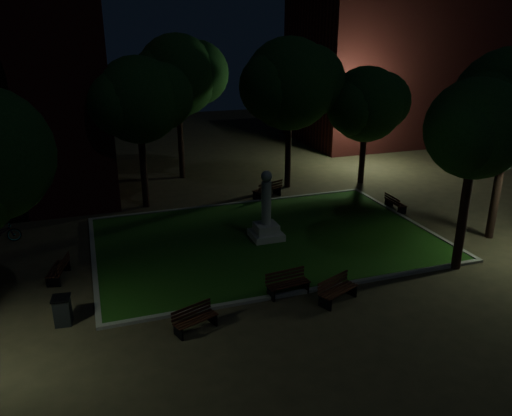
{
  "coord_description": "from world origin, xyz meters",
  "views": [
    {
      "loc": [
        -7.29,
        -17.85,
        9.13
      ],
      "look_at": [
        -0.83,
        1.0,
        1.98
      ],
      "focal_mm": 35.0,
      "sensor_mm": 36.0,
      "label": 1
    }
  ],
  "objects_px": {
    "monument": "(266,220)",
    "trash_bin": "(63,310)",
    "bench_near_right": "(337,290)",
    "bench_right_side": "(395,203)",
    "bench_west_near": "(195,319)",
    "bench_left_side": "(60,269)",
    "bench_far_side": "(268,190)",
    "bench_near_left": "(287,284)"
  },
  "relations": [
    {
      "from": "monument",
      "to": "trash_bin",
      "type": "relative_size",
      "value": 3.22
    },
    {
      "from": "bench_left_side",
      "to": "bench_far_side",
      "type": "xyz_separation_m",
      "value": [
        11.04,
        6.67,
        0.07
      ]
    },
    {
      "from": "monument",
      "to": "bench_right_side",
      "type": "distance_m",
      "value": 8.01
    },
    {
      "from": "monument",
      "to": "trash_bin",
      "type": "height_order",
      "value": "monument"
    },
    {
      "from": "bench_far_side",
      "to": "bench_near_left",
      "type": "bearing_deg",
      "value": 50.96
    },
    {
      "from": "monument",
      "to": "bench_left_side",
      "type": "height_order",
      "value": "monument"
    },
    {
      "from": "trash_bin",
      "to": "bench_left_side",
      "type": "bearing_deg",
      "value": 93.24
    },
    {
      "from": "bench_left_side",
      "to": "monument",
      "type": "bearing_deg",
      "value": 111.0
    },
    {
      "from": "bench_near_right",
      "to": "bench_left_side",
      "type": "xyz_separation_m",
      "value": [
        -9.36,
        4.97,
        -0.02
      ]
    },
    {
      "from": "bench_near_left",
      "to": "bench_near_right",
      "type": "bearing_deg",
      "value": -41.36
    },
    {
      "from": "bench_west_near",
      "to": "trash_bin",
      "type": "xyz_separation_m",
      "value": [
        -4.0,
        1.72,
        0.12
      ]
    },
    {
      "from": "trash_bin",
      "to": "bench_right_side",
      "type": "bearing_deg",
      "value": 19.7
    },
    {
      "from": "bench_near_left",
      "to": "bench_right_side",
      "type": "xyz_separation_m",
      "value": [
        8.83,
        6.46,
        -0.04
      ]
    },
    {
      "from": "monument",
      "to": "bench_right_side",
      "type": "relative_size",
      "value": 2.16
    },
    {
      "from": "bench_far_side",
      "to": "trash_bin",
      "type": "xyz_separation_m",
      "value": [
        -10.85,
        -10.07,
        0.04
      ]
    },
    {
      "from": "bench_west_near",
      "to": "trash_bin",
      "type": "bearing_deg",
      "value": 136.37
    },
    {
      "from": "trash_bin",
      "to": "bench_near_right",
      "type": "bearing_deg",
      "value": -9.72
    },
    {
      "from": "bench_near_right",
      "to": "bench_right_side",
      "type": "xyz_separation_m",
      "value": [
        7.36,
        7.49,
        -0.04
      ]
    },
    {
      "from": "bench_near_right",
      "to": "bench_left_side",
      "type": "distance_m",
      "value": 10.59
    },
    {
      "from": "monument",
      "to": "bench_near_left",
      "type": "xyz_separation_m",
      "value": [
        -0.98,
        -4.96,
        -0.54
      ]
    },
    {
      "from": "bench_near_right",
      "to": "bench_left_side",
      "type": "bearing_deg",
      "value": 128.59
    },
    {
      "from": "bench_near_right",
      "to": "trash_bin",
      "type": "relative_size",
      "value": 1.72
    },
    {
      "from": "bench_near_right",
      "to": "bench_west_near",
      "type": "relative_size",
      "value": 1.1
    },
    {
      "from": "bench_right_side",
      "to": "bench_far_side",
      "type": "relative_size",
      "value": 0.78
    },
    {
      "from": "bench_near_right",
      "to": "bench_right_side",
      "type": "height_order",
      "value": "bench_near_right"
    },
    {
      "from": "bench_near_left",
      "to": "bench_left_side",
      "type": "height_order",
      "value": "bench_near_left"
    },
    {
      "from": "bench_left_side",
      "to": "bench_right_side",
      "type": "bearing_deg",
      "value": 113.0
    },
    {
      "from": "bench_near_left",
      "to": "bench_west_near",
      "type": "distance_m",
      "value": 3.87
    },
    {
      "from": "bench_near_right",
      "to": "bench_right_side",
      "type": "relative_size",
      "value": 1.15
    },
    {
      "from": "bench_near_left",
      "to": "bench_far_side",
      "type": "xyz_separation_m",
      "value": [
        3.15,
        10.62,
        0.05
      ]
    },
    {
      "from": "bench_west_near",
      "to": "trash_bin",
      "type": "distance_m",
      "value": 4.36
    },
    {
      "from": "bench_right_side",
      "to": "bench_west_near",
      "type": "bearing_deg",
      "value": 123.32
    },
    {
      "from": "bench_west_near",
      "to": "trash_bin",
      "type": "relative_size",
      "value": 1.56
    },
    {
      "from": "monument",
      "to": "bench_near_right",
      "type": "height_order",
      "value": "monument"
    },
    {
      "from": "bench_right_side",
      "to": "bench_left_side",
      "type": "bearing_deg",
      "value": 100.52
    },
    {
      "from": "bench_near_left",
      "to": "bench_left_side",
      "type": "bearing_deg",
      "value": 146.92
    },
    {
      "from": "bench_far_side",
      "to": "trash_bin",
      "type": "height_order",
      "value": "trash_bin"
    },
    {
      "from": "bench_right_side",
      "to": "bench_far_side",
      "type": "distance_m",
      "value": 7.04
    },
    {
      "from": "monument",
      "to": "bench_near_right",
      "type": "distance_m",
      "value": 6.03
    },
    {
      "from": "monument",
      "to": "bench_far_side",
      "type": "relative_size",
      "value": 1.68
    },
    {
      "from": "bench_near_left",
      "to": "bench_west_near",
      "type": "bearing_deg",
      "value": -168.86
    },
    {
      "from": "bench_left_side",
      "to": "bench_right_side",
      "type": "distance_m",
      "value": 16.91
    }
  ]
}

